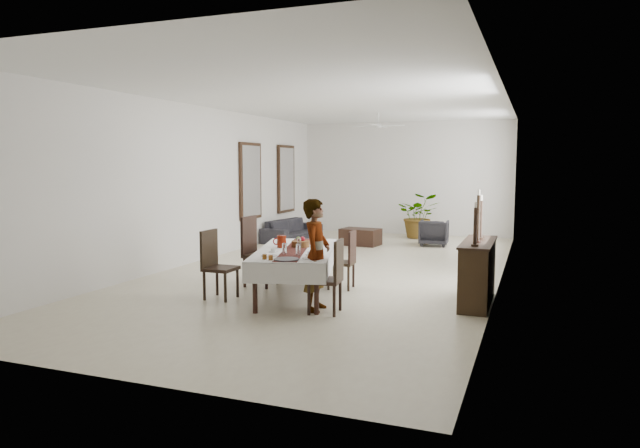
# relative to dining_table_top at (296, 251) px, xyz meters

# --- Properties ---
(floor) EXTENTS (6.00, 12.00, 0.00)m
(floor) POSITION_rel_dining_table_top_xyz_m (-0.13, 2.25, -0.69)
(floor) COLOR beige
(floor) RESTS_ON ground
(ceiling) EXTENTS (6.00, 12.00, 0.02)m
(ceiling) POSITION_rel_dining_table_top_xyz_m (-0.13, 2.25, 2.51)
(ceiling) COLOR white
(ceiling) RESTS_ON wall_back
(wall_back) EXTENTS (6.00, 0.02, 3.20)m
(wall_back) POSITION_rel_dining_table_top_xyz_m (-0.13, 8.25, 0.91)
(wall_back) COLOR white
(wall_back) RESTS_ON floor
(wall_front) EXTENTS (6.00, 0.02, 3.20)m
(wall_front) POSITION_rel_dining_table_top_xyz_m (-0.13, -3.75, 0.91)
(wall_front) COLOR white
(wall_front) RESTS_ON floor
(wall_left) EXTENTS (0.02, 12.00, 3.20)m
(wall_left) POSITION_rel_dining_table_top_xyz_m (-3.13, 2.25, 0.91)
(wall_left) COLOR white
(wall_left) RESTS_ON floor
(wall_right) EXTENTS (0.02, 12.00, 3.20)m
(wall_right) POSITION_rel_dining_table_top_xyz_m (2.87, 2.25, 0.91)
(wall_right) COLOR white
(wall_right) RESTS_ON floor
(dining_table_top) EXTENTS (1.53, 2.44, 0.05)m
(dining_table_top) POSITION_rel_dining_table_top_xyz_m (0.00, 0.00, 0.00)
(dining_table_top) COLOR black
(dining_table_top) RESTS_ON table_leg_fl
(table_leg_fl) EXTENTS (0.08, 0.08, 0.66)m
(table_leg_fl) POSITION_rel_dining_table_top_xyz_m (-0.10, -1.15, -0.35)
(table_leg_fl) COLOR black
(table_leg_fl) RESTS_ON floor
(table_leg_fr) EXTENTS (0.08, 0.08, 0.66)m
(table_leg_fr) POSITION_rel_dining_table_top_xyz_m (0.70, -0.92, -0.35)
(table_leg_fr) COLOR black
(table_leg_fr) RESTS_ON floor
(table_leg_bl) EXTENTS (0.08, 0.08, 0.66)m
(table_leg_bl) POSITION_rel_dining_table_top_xyz_m (-0.70, 0.92, -0.35)
(table_leg_bl) COLOR black
(table_leg_bl) RESTS_ON floor
(table_leg_br) EXTENTS (0.08, 0.08, 0.66)m
(table_leg_br) POSITION_rel_dining_table_top_xyz_m (0.10, 1.15, -0.35)
(table_leg_br) COLOR black
(table_leg_br) RESTS_ON floor
(tablecloth_top) EXTENTS (1.74, 2.65, 0.01)m
(tablecloth_top) POSITION_rel_dining_table_top_xyz_m (0.00, 0.00, 0.03)
(tablecloth_top) COLOR white
(tablecloth_top) RESTS_ON dining_table_top
(tablecloth_drape_left) EXTENTS (0.68, 2.35, 0.28)m
(tablecloth_drape_left) POSITION_rel_dining_table_top_xyz_m (-0.53, -0.15, -0.11)
(tablecloth_drape_left) COLOR white
(tablecloth_drape_left) RESTS_ON dining_table_top
(tablecloth_drape_right) EXTENTS (0.68, 2.35, 0.28)m
(tablecloth_drape_right) POSITION_rel_dining_table_top_xyz_m (0.53, 0.15, -0.11)
(tablecloth_drape_right) COLOR white
(tablecloth_drape_right) RESTS_ON dining_table_top
(tablecloth_drape_near) EXTENTS (1.08, 0.32, 0.28)m
(tablecloth_drape_near) POSITION_rel_dining_table_top_xyz_m (0.33, -1.17, -0.11)
(tablecloth_drape_near) COLOR silver
(tablecloth_drape_near) RESTS_ON dining_table_top
(tablecloth_drape_far) EXTENTS (1.08, 0.32, 0.28)m
(tablecloth_drape_far) POSITION_rel_dining_table_top_xyz_m (-0.33, 1.17, -0.11)
(tablecloth_drape_far) COLOR silver
(tablecloth_drape_far) RESTS_ON dining_table_top
(table_runner) EXTENTS (0.97, 2.37, 0.00)m
(table_runner) POSITION_rel_dining_table_top_xyz_m (0.00, 0.00, 0.04)
(table_runner) COLOR #5C201A
(table_runner) RESTS_ON tablecloth_top
(red_pitcher) EXTENTS (0.18, 0.18, 0.19)m
(red_pitcher) POSITION_rel_dining_table_top_xyz_m (-0.27, 0.07, 0.13)
(red_pitcher) COLOR maroon
(red_pitcher) RESTS_ON tablecloth_top
(pitcher_handle) EXTENTS (0.11, 0.05, 0.11)m
(pitcher_handle) POSITION_rel_dining_table_top_xyz_m (-0.34, 0.05, 0.13)
(pitcher_handle) COLOR maroon
(pitcher_handle) RESTS_ON red_pitcher
(wine_glass_near) EXTENTS (0.07, 0.07, 0.16)m
(wine_glass_near) POSITION_rel_dining_table_top_xyz_m (0.28, -0.56, 0.11)
(wine_glass_near) COLOR silver
(wine_glass_near) RESTS_ON tablecloth_top
(wine_glass_mid) EXTENTS (0.07, 0.07, 0.16)m
(wine_glass_mid) POSITION_rel_dining_table_top_xyz_m (0.05, -0.53, 0.11)
(wine_glass_mid) COLOR white
(wine_glass_mid) RESTS_ON tablecloth_top
(wine_glass_far) EXTENTS (0.07, 0.07, 0.16)m
(wine_glass_far) POSITION_rel_dining_table_top_xyz_m (0.03, 0.06, 0.11)
(wine_glass_far) COLOR white
(wine_glass_far) RESTS_ON tablecloth_top
(teacup_right) EXTENTS (0.09, 0.09, 0.06)m
(teacup_right) POSITION_rel_dining_table_top_xyz_m (0.43, -0.47, 0.06)
(teacup_right) COLOR silver
(teacup_right) RESTS_ON saucer_right
(saucer_right) EXTENTS (0.14, 0.14, 0.01)m
(saucer_right) POSITION_rel_dining_table_top_xyz_m (0.43, -0.47, 0.04)
(saucer_right) COLOR white
(saucer_right) RESTS_ON tablecloth_top
(teacup_left) EXTENTS (0.09, 0.09, 0.06)m
(teacup_left) POSITION_rel_dining_table_top_xyz_m (-0.18, -0.40, 0.06)
(teacup_left) COLOR white
(teacup_left) RESTS_ON saucer_left
(saucer_left) EXTENTS (0.14, 0.14, 0.01)m
(saucer_left) POSITION_rel_dining_table_top_xyz_m (-0.18, -0.40, 0.04)
(saucer_left) COLOR white
(saucer_left) RESTS_ON tablecloth_top
(plate_near_right) EXTENTS (0.23, 0.23, 0.01)m
(plate_near_right) POSITION_rel_dining_table_top_xyz_m (0.53, -0.73, 0.04)
(plate_near_right) COLOR silver
(plate_near_right) RESTS_ON tablecloth_top
(bread_near_right) EXTENTS (0.09, 0.09, 0.09)m
(bread_near_right) POSITION_rel_dining_table_top_xyz_m (0.53, -0.73, 0.07)
(bread_near_right) COLOR tan
(bread_near_right) RESTS_ON plate_near_right
(plate_near_left) EXTENTS (0.23, 0.23, 0.01)m
(plate_near_left) POSITION_rel_dining_table_top_xyz_m (-0.08, -0.76, 0.04)
(plate_near_left) COLOR white
(plate_near_left) RESTS_ON tablecloth_top
(plate_far_left) EXTENTS (0.23, 0.23, 0.01)m
(plate_far_left) POSITION_rel_dining_table_top_xyz_m (-0.43, 0.42, 0.04)
(plate_far_left) COLOR white
(plate_far_left) RESTS_ON tablecloth_top
(serving_tray) EXTENTS (0.34, 0.34, 0.02)m
(serving_tray) POSITION_rel_dining_table_top_xyz_m (0.27, -0.96, 0.04)
(serving_tray) COLOR #3B3A3F
(serving_tray) RESTS_ON tablecloth_top
(jam_jar_a) EXTENTS (0.06, 0.06, 0.07)m
(jam_jar_a) POSITION_rel_dining_table_top_xyz_m (0.08, -1.04, 0.07)
(jam_jar_a) COLOR brown
(jam_jar_a) RESTS_ON tablecloth_top
(jam_jar_b) EXTENTS (0.06, 0.06, 0.07)m
(jam_jar_b) POSITION_rel_dining_table_top_xyz_m (-0.03, -1.01, 0.07)
(jam_jar_b) COLOR brown
(jam_jar_b) RESTS_ON tablecloth_top
(fruit_basket) EXTENTS (0.28, 0.28, 0.09)m
(fruit_basket) POSITION_rel_dining_table_top_xyz_m (-0.02, 0.24, 0.08)
(fruit_basket) COLOR brown
(fruit_basket) RESTS_ON tablecloth_top
(fruit_red) EXTENTS (0.09, 0.09, 0.09)m
(fruit_red) POSITION_rel_dining_table_top_xyz_m (0.00, 0.27, 0.15)
(fruit_red) COLOR #A7101E
(fruit_red) RESTS_ON fruit_basket
(fruit_green) EXTENTS (0.08, 0.08, 0.08)m
(fruit_green) POSITION_rel_dining_table_top_xyz_m (-0.06, 0.26, 0.15)
(fruit_green) COLOR #527322
(fruit_green) RESTS_ON fruit_basket
(chair_right_near_seat) EXTENTS (0.46, 0.46, 0.05)m
(chair_right_near_seat) POSITION_rel_dining_table_top_xyz_m (0.77, -0.80, -0.24)
(chair_right_near_seat) COLOR black
(chair_right_near_seat) RESTS_ON chair_right_near_leg_fl
(chair_right_near_leg_fl) EXTENTS (0.05, 0.05, 0.42)m
(chair_right_near_leg_fl) POSITION_rel_dining_table_top_xyz_m (0.96, -0.95, -0.48)
(chair_right_near_leg_fl) COLOR black
(chair_right_near_leg_fl) RESTS_ON floor
(chair_right_near_leg_fr) EXTENTS (0.05, 0.05, 0.42)m
(chair_right_near_leg_fr) POSITION_rel_dining_table_top_xyz_m (0.92, -0.61, -0.48)
(chair_right_near_leg_fr) COLOR black
(chair_right_near_leg_fr) RESTS_ON floor
(chair_right_near_leg_bl) EXTENTS (0.05, 0.05, 0.42)m
(chair_right_near_leg_bl) POSITION_rel_dining_table_top_xyz_m (0.61, -0.99, -0.48)
(chair_right_near_leg_bl) COLOR black
(chair_right_near_leg_bl) RESTS_ON floor
(chair_right_near_leg_br) EXTENTS (0.05, 0.05, 0.42)m
(chair_right_near_leg_br) POSITION_rel_dining_table_top_xyz_m (0.58, -0.64, -0.48)
(chair_right_near_leg_br) COLOR black
(chair_right_near_leg_br) RESTS_ON floor
(chair_right_near_back) EXTENTS (0.08, 0.43, 0.54)m
(chair_right_near_back) POSITION_rel_dining_table_top_xyz_m (0.96, -0.78, 0.05)
(chair_right_near_back) COLOR black
(chair_right_near_back) RESTS_ON chair_right_near_seat
(chair_right_far_seat) EXTENTS (0.42, 0.42, 0.05)m
(chair_right_far_seat) POSITION_rel_dining_table_top_xyz_m (0.49, 0.72, -0.27)
(chair_right_far_seat) COLOR black
(chair_right_far_seat) RESTS_ON chair_right_far_leg_fl
(chair_right_far_leg_fl) EXTENTS (0.04, 0.04, 0.40)m
(chair_right_far_leg_fl) POSITION_rel_dining_table_top_xyz_m (0.66, 0.57, -0.49)
(chair_right_far_leg_fl) COLOR black
(chair_right_far_leg_fl) RESTS_ON floor
(chair_right_far_leg_fr) EXTENTS (0.04, 0.04, 0.40)m
(chair_right_far_leg_fr) POSITION_rel_dining_table_top_xyz_m (0.64, 0.90, -0.49)
(chair_right_far_leg_fr) COLOR black
(chair_right_far_leg_fr) RESTS_ON floor
(chair_right_far_leg_bl) EXTENTS (0.04, 0.04, 0.40)m
(chair_right_far_leg_bl) POSITION_rel_dining_table_top_xyz_m (0.33, 0.55, -0.49)
(chair_right_far_leg_bl) COLOR black
(chair_right_far_leg_bl) RESTS_ON floor
(chair_right_far_leg_br) EXTENTS (0.04, 0.04, 0.40)m
(chair_right_far_leg_br) POSITION_rel_dining_table_top_xyz_m (0.31, 0.88, -0.49)
(chair_right_far_leg_br) COLOR black
(chair_right_far_leg_br) RESTS_ON floor
(chair_right_far_back) EXTENTS (0.06, 0.40, 0.51)m
(chair_right_far_back) POSITION_rel_dining_table_top_xyz_m (0.67, 0.73, 0.01)
(chair_right_far_back) COLOR black
(chair_right_far_back) RESTS_ON chair_right_far_seat
(chair_left_near_seat) EXTENTS (0.44, 0.44, 0.05)m
(chair_left_near_seat) POSITION_rel_dining_table_top_xyz_m (-0.97, -0.58, -0.23)
(chair_left_near_seat) COLOR black
(chair_left_near_seat) RESTS_ON chair_left_near_leg_fl
(chair_left_near_leg_fl) EXTENTS (0.04, 0.04, 0.43)m
(chair_left_near_leg_fl) POSITION_rel_dining_table_top_xyz_m (-1.14, -0.40, -0.47)
(chair_left_near_leg_fl) COLOR black
(chair_left_near_leg_fl) RESTS_ON floor
(chair_left_near_leg_fr) EXTENTS (0.04, 0.04, 0.43)m
(chair_left_near_leg_fr) POSITION_rel_dining_table_top_xyz_m (-1.15, -0.76, -0.47)
(chair_left_near_leg_fr) COLOR black
(chair_left_near_leg_fr) RESTS_ON floor
(chair_left_near_leg_bl) EXTENTS (0.04, 0.04, 0.43)m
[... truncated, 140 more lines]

